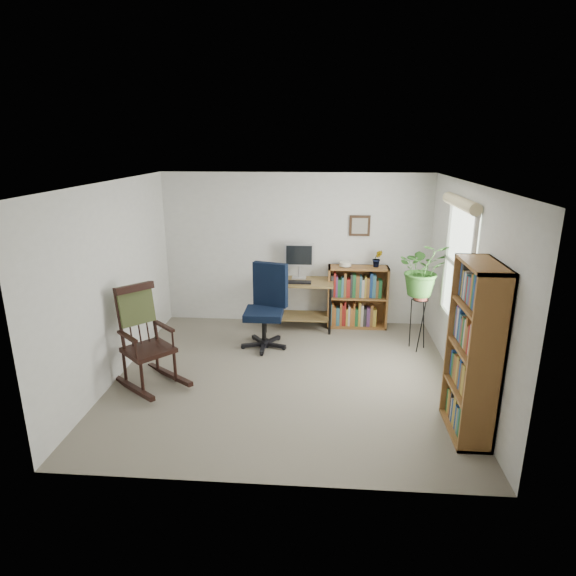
# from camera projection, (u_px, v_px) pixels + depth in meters

# --- Properties ---
(floor) EXTENTS (4.20, 4.00, 0.00)m
(floor) POSITION_uv_depth(u_px,v_px,m) (286.00, 377.00, 6.07)
(floor) COLOR gray
(floor) RESTS_ON ground
(ceiling) EXTENTS (4.20, 4.00, 0.00)m
(ceiling) POSITION_uv_depth(u_px,v_px,m) (285.00, 183.00, 5.37)
(ceiling) COLOR white
(ceiling) RESTS_ON ground
(wall_back) EXTENTS (4.20, 0.00, 2.40)m
(wall_back) POSITION_uv_depth(u_px,v_px,m) (296.00, 250.00, 7.62)
(wall_back) COLOR silver
(wall_back) RESTS_ON ground
(wall_front) EXTENTS (4.20, 0.00, 2.40)m
(wall_front) POSITION_uv_depth(u_px,v_px,m) (265.00, 358.00, 3.81)
(wall_front) COLOR silver
(wall_front) RESTS_ON ground
(wall_left) EXTENTS (0.00, 4.00, 2.40)m
(wall_left) POSITION_uv_depth(u_px,v_px,m) (114.00, 282.00, 5.87)
(wall_left) COLOR silver
(wall_left) RESTS_ON ground
(wall_right) EXTENTS (0.00, 4.00, 2.40)m
(wall_right) POSITION_uv_depth(u_px,v_px,m) (466.00, 290.00, 5.56)
(wall_right) COLOR silver
(wall_right) RESTS_ON ground
(window) EXTENTS (0.12, 1.20, 1.50)m
(window) POSITION_uv_depth(u_px,v_px,m) (458.00, 266.00, 5.80)
(window) COLOR silver
(window) RESTS_ON wall_right
(desk) EXTENTS (1.08, 0.59, 0.77)m
(desk) POSITION_uv_depth(u_px,v_px,m) (298.00, 304.00, 7.57)
(desk) COLOR olive
(desk) RESTS_ON floor
(monitor) EXTENTS (0.46, 0.16, 0.56)m
(monitor) POSITION_uv_depth(u_px,v_px,m) (299.00, 261.00, 7.51)
(monitor) COLOR silver
(monitor) RESTS_ON desk
(keyboard) EXTENTS (0.40, 0.15, 0.02)m
(keyboard) POSITION_uv_depth(u_px,v_px,m) (298.00, 282.00, 7.34)
(keyboard) COLOR black
(keyboard) RESTS_ON desk
(office_chair) EXTENTS (0.83, 0.83, 1.22)m
(office_chair) POSITION_uv_depth(u_px,v_px,m) (264.00, 307.00, 6.78)
(office_chair) COLOR black
(office_chair) RESTS_ON floor
(rocking_chair) EXTENTS (1.23, 1.20, 1.24)m
(rocking_chair) POSITION_uv_depth(u_px,v_px,m) (147.00, 337.00, 5.71)
(rocking_chair) COLOR black
(rocking_chair) RESTS_ON floor
(low_bookshelf) EXTENTS (0.93, 0.31, 0.99)m
(low_bookshelf) POSITION_uv_depth(u_px,v_px,m) (357.00, 297.00, 7.59)
(low_bookshelf) COLOR brown
(low_bookshelf) RESTS_ON floor
(tall_bookshelf) EXTENTS (0.33, 0.78, 1.78)m
(tall_bookshelf) POSITION_uv_depth(u_px,v_px,m) (473.00, 351.00, 4.67)
(tall_bookshelf) COLOR brown
(tall_bookshelf) RESTS_ON floor
(plant_stand) EXTENTS (0.27, 0.27, 0.87)m
(plant_stand) POSITION_uv_depth(u_px,v_px,m) (419.00, 320.00, 6.76)
(plant_stand) COLOR black
(plant_stand) RESTS_ON floor
(spider_plant) EXTENTS (1.69, 1.88, 1.46)m
(spider_plant) POSITION_uv_depth(u_px,v_px,m) (425.00, 243.00, 6.44)
(spider_plant) COLOR #2C5E21
(spider_plant) RESTS_ON plant_stand
(potted_plant_small) EXTENTS (0.13, 0.24, 0.11)m
(potted_plant_small) POSITION_uv_depth(u_px,v_px,m) (377.00, 264.00, 7.42)
(potted_plant_small) COLOR #2C5E21
(potted_plant_small) RESTS_ON low_bookshelf
(framed_picture) EXTENTS (0.32, 0.04, 0.32)m
(framed_picture) POSITION_uv_depth(u_px,v_px,m) (360.00, 226.00, 7.41)
(framed_picture) COLOR black
(framed_picture) RESTS_ON wall_back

